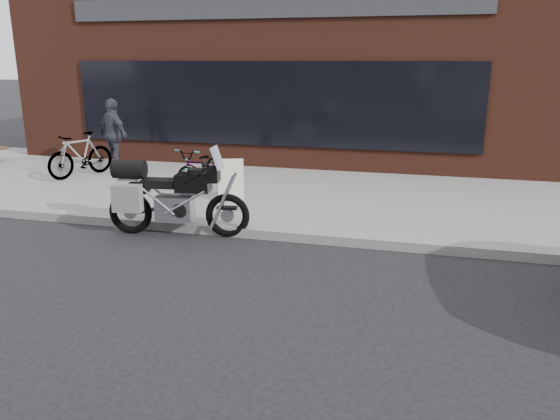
{
  "coord_description": "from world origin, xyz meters",
  "views": [
    {
      "loc": [
        1.73,
        -3.8,
        2.76
      ],
      "look_at": [
        -0.03,
        2.82,
        0.85
      ],
      "focal_mm": 35.0,
      "sensor_mm": 36.0,
      "label": 1
    }
  ],
  "objects": [
    {
      "name": "bicycle_rear",
      "position": [
        -5.8,
        6.87,
        0.65
      ],
      "size": [
        1.05,
        1.71,
        1.0
      ],
      "primitive_type": "imported",
      "rotation": [
        0.0,
        0.0,
        -0.38
      ],
      "color": "gray",
      "rests_on": "near_sidewalk"
    },
    {
      "name": "bicycle_front",
      "position": [
        -2.72,
        6.47,
        0.58
      ],
      "size": [
        0.81,
        1.71,
        0.86
      ],
      "primitive_type": "imported",
      "rotation": [
        0.0,
        0.0,
        -0.15
      ],
      "color": "gray",
      "rests_on": "near_sidewalk"
    },
    {
      "name": "near_sidewalk",
      "position": [
        0.0,
        7.0,
        0.07
      ],
      "size": [
        44.0,
        6.0,
        0.15
      ],
      "primitive_type": "cube",
      "color": "gray",
      "rests_on": "ground"
    },
    {
      "name": "ground",
      "position": [
        0.0,
        0.0,
        0.0
      ],
      "size": [
        120.0,
        120.0,
        0.0
      ],
      "primitive_type": "plane",
      "color": "black",
      "rests_on": "ground"
    },
    {
      "name": "cafe_patron_right",
      "position": [
        -5.5,
        7.83,
        1.0
      ],
      "size": [
        1.08,
        0.8,
        1.7
      ],
      "primitive_type": "imported",
      "rotation": [
        0.0,
        0.0,
        2.7
      ],
      "color": "#3B3A4A",
      "rests_on": "near_sidewalk"
    },
    {
      "name": "sandwich_sign",
      "position": [
        -1.79,
        5.8,
        0.54
      ],
      "size": [
        0.6,
        0.58,
        0.78
      ],
      "rotation": [
        0.0,
        0.0,
        0.34
      ],
      "color": "silver",
      "rests_on": "near_sidewalk"
    },
    {
      "name": "motorcycle",
      "position": [
        -2.15,
        3.85,
        0.63
      ],
      "size": [
        2.3,
        0.96,
        1.46
      ],
      "rotation": [
        0.0,
        0.0,
        0.15
      ],
      "color": "black",
      "rests_on": "ground"
    },
    {
      "name": "storefront",
      "position": [
        -2.0,
        13.98,
        2.25
      ],
      "size": [
        14.0,
        10.07,
        4.5
      ],
      "color": "#59281D",
      "rests_on": "ground"
    }
  ]
}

